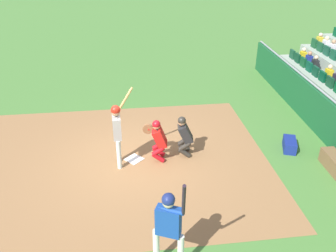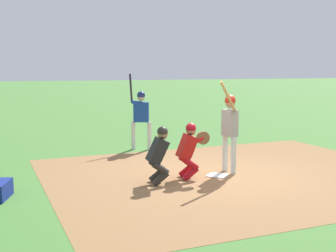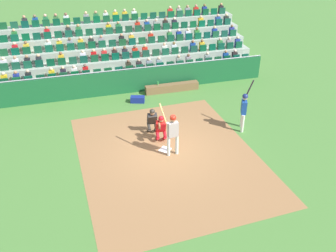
{
  "view_description": "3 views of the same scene",
  "coord_description": "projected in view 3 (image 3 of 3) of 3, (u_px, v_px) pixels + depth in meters",
  "views": [
    {
      "loc": [
        -8.85,
        -0.24,
        5.84
      ],
      "look_at": [
        -0.4,
        -0.97,
        1.3
      ],
      "focal_mm": 37.92,
      "sensor_mm": 36.0,
      "label": 1
    },
    {
      "loc": [
        9.13,
        -4.61,
        2.52
      ],
      "look_at": [
        -0.57,
        -1.03,
        1.16
      ],
      "focal_mm": 47.39,
      "sensor_mm": 36.0,
      "label": 2
    },
    {
      "loc": [
        3.44,
        12.25,
        8.59
      ],
      "look_at": [
        -0.18,
        -0.18,
        1.05
      ],
      "focal_mm": 38.5,
      "sensor_mm": 36.0,
      "label": 3
    }
  ],
  "objects": [
    {
      "name": "ground_plane",
      "position": [
        165.0,
        150.0,
        15.32
      ],
      "size": [
        160.0,
        160.0,
        0.0
      ],
      "primitive_type": "plane",
      "color": "#467834"
    },
    {
      "name": "infield_dirt_patch",
      "position": [
        168.0,
        156.0,
        14.9
      ],
      "size": [
        7.44,
        9.11,
        0.01
      ],
      "primitive_type": "cube",
      "rotation": [
        0.0,
        0.0,
        0.04
      ],
      "color": "olive",
      "rests_on": "ground_plane"
    },
    {
      "name": "home_plate_marker",
      "position": [
        165.0,
        150.0,
        15.31
      ],
      "size": [
        0.62,
        0.62,
        0.02
      ],
      "primitive_type": "cube",
      "rotation": [
        0.0,
        0.0,
        0.79
      ],
      "color": "white",
      "rests_on": "infield_dirt_patch"
    },
    {
      "name": "batter_at_plate",
      "position": [
        173.0,
        130.0,
        14.43
      ],
      "size": [
        0.71,
        0.63,
        2.23
      ],
      "color": "silver",
      "rests_on": "ground_plane"
    },
    {
      "name": "catcher_crouching",
      "position": [
        161.0,
        127.0,
        15.55
      ],
      "size": [
        0.5,
        0.72,
        1.3
      ],
      "color": "#B71019",
      "rests_on": "ground_plane"
    },
    {
      "name": "home_plate_umpire",
      "position": [
        152.0,
        120.0,
        16.17
      ],
      "size": [
        0.49,
        0.5,
        1.28
      ],
      "color": "#2D2823",
      "rests_on": "ground_plane"
    },
    {
      "name": "dugout_wall",
      "position": [
        135.0,
        80.0,
        20.1
      ],
      "size": [
        15.39,
        0.24,
        1.41
      ],
      "color": "#17552D",
      "rests_on": "ground_plane"
    },
    {
      "name": "dugout_bench",
      "position": [
        172.0,
        88.0,
        20.36
      ],
      "size": [
        3.07,
        0.4,
        0.44
      ],
      "primitive_type": "cube",
      "color": "brown",
      "rests_on": "ground_plane"
    },
    {
      "name": "water_bottle_on_bench",
      "position": [
        158.0,
        83.0,
        20.06
      ],
      "size": [
        0.07,
        0.07,
        0.21
      ],
      "primitive_type": "cylinder",
      "color": "green",
      "rests_on": "dugout_bench"
    },
    {
      "name": "equipment_duffel_bag",
      "position": [
        138.0,
        99.0,
        19.17
      ],
      "size": [
        0.81,
        0.56,
        0.33
      ],
      "primitive_type": "cube",
      "rotation": [
        0.0,
        0.0,
        -0.3
      ],
      "color": "navy",
      "rests_on": "ground_plane"
    },
    {
      "name": "on_deck_batter",
      "position": [
        244.0,
        107.0,
        16.26
      ],
      "size": [
        0.68,
        0.63,
        2.34
      ],
      "color": "silver",
      "rests_on": "ground_plane"
    },
    {
      "name": "bleacher_stand",
      "position": [
        121.0,
        50.0,
        23.65
      ],
      "size": [
        16.5,
        5.07,
        3.29
      ],
      "color": "#94A191",
      "rests_on": "ground_plane"
    }
  ]
}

